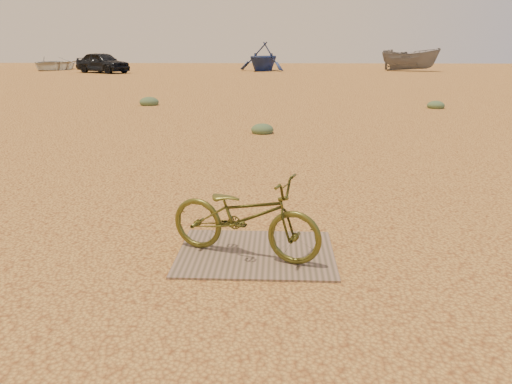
{
  "coord_description": "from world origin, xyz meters",
  "views": [
    {
      "loc": [
        0.13,
        -4.21,
        1.98
      ],
      "look_at": [
        -0.08,
        0.37,
        0.65
      ],
      "focal_mm": 35.0,
      "sensor_mm": 36.0,
      "label": 1
    }
  ],
  "objects_px": {
    "boat_mid_right": "(410,60)",
    "boat_far_left": "(263,56)",
    "car": "(102,62)",
    "plywood_board": "(256,253)",
    "bicycle": "(245,216)",
    "boat_near_left": "(53,63)"
  },
  "relations": [
    {
      "from": "boat_near_left",
      "to": "boat_mid_right",
      "type": "bearing_deg",
      "value": 2.56
    },
    {
      "from": "plywood_board",
      "to": "boat_far_left",
      "type": "relative_size",
      "value": 0.34
    },
    {
      "from": "car",
      "to": "boat_mid_right",
      "type": "relative_size",
      "value": 0.96
    },
    {
      "from": "bicycle",
      "to": "boat_mid_right",
      "type": "xyz_separation_m",
      "value": [
        11.28,
        39.39,
        0.51
      ]
    },
    {
      "from": "bicycle",
      "to": "boat_far_left",
      "type": "relative_size",
      "value": 0.34
    },
    {
      "from": "plywood_board",
      "to": "car",
      "type": "xyz_separation_m",
      "value": [
        -13.62,
        35.02,
        0.79
      ]
    },
    {
      "from": "bicycle",
      "to": "boat_far_left",
      "type": "xyz_separation_m",
      "value": [
        -1.07,
        39.15,
        0.77
      ]
    },
    {
      "from": "boat_near_left",
      "to": "boat_far_left",
      "type": "bearing_deg",
      "value": 1.07
    },
    {
      "from": "boat_far_left",
      "to": "boat_mid_right",
      "type": "height_order",
      "value": "boat_far_left"
    },
    {
      "from": "boat_near_left",
      "to": "boat_far_left",
      "type": "xyz_separation_m",
      "value": [
        18.64,
        -0.87,
        0.62
      ]
    },
    {
      "from": "plywood_board",
      "to": "boat_near_left",
      "type": "distance_m",
      "value": 44.6
    },
    {
      "from": "bicycle",
      "to": "plywood_board",
      "type": "bearing_deg",
      "value": -36.42
    },
    {
      "from": "bicycle",
      "to": "car",
      "type": "distance_m",
      "value": 37.6
    },
    {
      "from": "boat_far_left",
      "to": "boat_mid_right",
      "type": "distance_m",
      "value": 12.36
    },
    {
      "from": "bicycle",
      "to": "boat_near_left",
      "type": "relative_size",
      "value": 0.28
    },
    {
      "from": "plywood_board",
      "to": "bicycle",
      "type": "xyz_separation_m",
      "value": [
        -0.11,
        -0.07,
        0.42
      ]
    },
    {
      "from": "car",
      "to": "boat_far_left",
      "type": "relative_size",
      "value": 1.03
    },
    {
      "from": "bicycle",
      "to": "boat_near_left",
      "type": "distance_m",
      "value": 44.62
    },
    {
      "from": "car",
      "to": "boat_mid_right",
      "type": "height_order",
      "value": "boat_mid_right"
    },
    {
      "from": "bicycle",
      "to": "car",
      "type": "relative_size",
      "value": 0.33
    },
    {
      "from": "plywood_board",
      "to": "bicycle",
      "type": "bearing_deg",
      "value": -146.24
    },
    {
      "from": "boat_mid_right",
      "to": "boat_far_left",
      "type": "bearing_deg",
      "value": 119.84
    }
  ]
}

